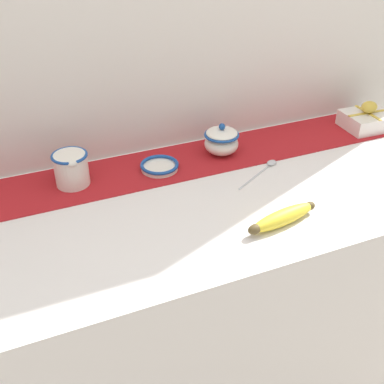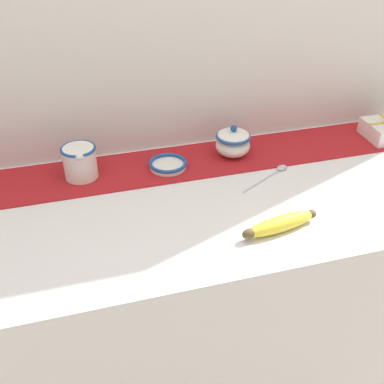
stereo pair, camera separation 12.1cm
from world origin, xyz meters
name	(u,v)px [view 2 (the right image)]	position (x,y,z in m)	size (l,w,h in m)	color
countertop	(198,319)	(0.00, 0.00, 0.46)	(1.59, 0.63, 0.91)	silver
back_wall	(167,55)	(0.00, 0.34, 1.20)	(2.39, 0.04, 2.40)	silver
table_runner	(180,163)	(0.00, 0.20, 0.91)	(1.47, 0.21, 0.00)	#A8191E
cream_pitcher	(80,161)	(-0.29, 0.20, 0.97)	(0.10, 0.11, 0.10)	white
sugar_bowl	(233,143)	(0.17, 0.20, 0.96)	(0.11, 0.11, 0.10)	white
small_dish	(168,164)	(-0.04, 0.18, 0.93)	(0.11, 0.11, 0.02)	white
banana	(280,224)	(0.15, -0.18, 0.93)	(0.21, 0.07, 0.04)	yellow
spoon	(278,170)	(0.26, 0.08, 0.92)	(0.18, 0.11, 0.01)	#B7B7BC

